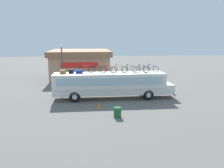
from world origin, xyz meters
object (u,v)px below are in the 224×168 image
at_px(rooftop_bicycle_5, 130,69).
at_px(luggage_bag_1, 63,72).
at_px(bus, 111,84).
at_px(luggage_bag_2, 71,71).
at_px(luggage_bag_3, 79,72).
at_px(rooftop_bicycle_6, 141,69).
at_px(street_lamp, 62,64).
at_px(trash_bin, 117,112).
at_px(rooftop_bicycle_2, 97,70).
at_px(traffic_cone, 99,105).
at_px(rooftop_bicycle_7, 151,69).
at_px(rooftop_bicycle_4, 119,69).
at_px(rooftop_bicycle_3, 108,70).
at_px(rooftop_bicycle_1, 86,69).

bearing_deg(rooftop_bicycle_5, luggage_bag_1, -178.37).
height_order(bus, luggage_bag_2, luggage_bag_2).
xyz_separation_m(bus, rooftop_bicycle_5, (2.00, 0.30, 1.49)).
xyz_separation_m(luggage_bag_1, luggage_bag_3, (1.66, -0.00, -0.01)).
xyz_separation_m(luggage_bag_2, rooftop_bicycle_6, (7.34, -0.66, 0.19)).
height_order(luggage_bag_3, street_lamp, street_lamp).
relative_size(rooftop_bicycle_5, trash_bin, 2.01).
height_order(luggage_bag_2, rooftop_bicycle_2, rooftop_bicycle_2).
height_order(luggage_bag_3, traffic_cone, luggage_bag_3).
bearing_deg(traffic_cone, rooftop_bicycle_2, 89.53).
bearing_deg(rooftop_bicycle_5, rooftop_bicycle_7, -4.24).
bearing_deg(rooftop_bicycle_2, rooftop_bicycle_5, 6.00).
distance_m(luggage_bag_3, rooftop_bicycle_6, 6.53).
height_order(rooftop_bicycle_2, rooftop_bicycle_5, rooftop_bicycle_2).
distance_m(luggage_bag_3, rooftop_bicycle_7, 7.68).
relative_size(rooftop_bicycle_4, trash_bin, 2.13).
relative_size(rooftop_bicycle_3, rooftop_bicycle_7, 1.00).
height_order(luggage_bag_3, rooftop_bicycle_7, rooftop_bicycle_7).
xyz_separation_m(luggage_bag_1, street_lamp, (-0.55, 4.38, 0.33)).
relative_size(bus, luggage_bag_1, 21.98).
distance_m(rooftop_bicycle_4, traffic_cone, 5.02).
distance_m(bus, rooftop_bicycle_7, 4.56).
relative_size(rooftop_bicycle_1, rooftop_bicycle_3, 1.04).
bearing_deg(luggage_bag_1, traffic_cone, -45.42).
xyz_separation_m(rooftop_bicycle_4, rooftop_bicycle_7, (3.48, 0.14, -0.00)).
height_order(rooftop_bicycle_4, rooftop_bicycle_5, rooftop_bicycle_4).
bearing_deg(traffic_cone, trash_bin, -60.67).
bearing_deg(rooftop_bicycle_3, luggage_bag_2, 173.16).
distance_m(luggage_bag_2, street_lamp, 4.37).
xyz_separation_m(luggage_bag_3, rooftop_bicycle_4, (4.19, -0.11, 0.19)).
height_order(bus, trash_bin, bus).
distance_m(rooftop_bicycle_3, rooftop_bicycle_4, 1.16).
relative_size(luggage_bag_1, rooftop_bicycle_2, 0.33).
height_order(rooftop_bicycle_7, trash_bin, rooftop_bicycle_7).
height_order(luggage_bag_2, rooftop_bicycle_3, rooftop_bicycle_3).
bearing_deg(trash_bin, rooftop_bicycle_4, 81.09).
bearing_deg(bus, rooftop_bicycle_7, 1.72).
distance_m(rooftop_bicycle_4, rooftop_bicycle_5, 1.21).
height_order(luggage_bag_1, rooftop_bicycle_6, rooftop_bicycle_6).
distance_m(rooftop_bicycle_2, traffic_cone, 4.41).
bearing_deg(street_lamp, rooftop_bicycle_5, -28.93).
distance_m(luggage_bag_2, trash_bin, 7.94).
bearing_deg(street_lamp, rooftop_bicycle_2, -48.12).
distance_m(rooftop_bicycle_1, rooftop_bicycle_2, 1.26).
bearing_deg(luggage_bag_2, trash_bin, -57.13).
height_order(luggage_bag_1, trash_bin, luggage_bag_1).
bearing_deg(rooftop_bicycle_7, rooftop_bicycle_3, -177.04).
relative_size(rooftop_bicycle_2, rooftop_bicycle_5, 1.07).
xyz_separation_m(rooftop_bicycle_3, traffic_cone, (-1.19, -3.35, -2.79)).
relative_size(luggage_bag_2, street_lamp, 0.10).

